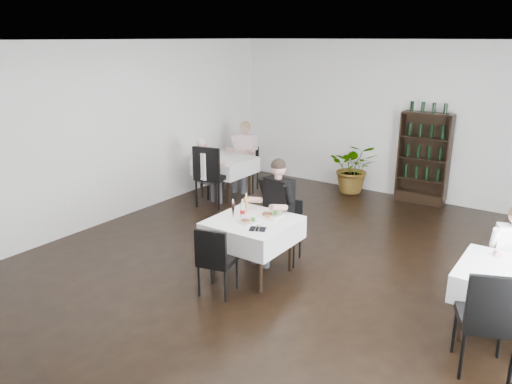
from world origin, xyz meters
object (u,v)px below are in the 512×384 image
(wine_shelf, at_px, (424,159))
(main_table, at_px, (253,230))
(potted_tree, at_px, (354,168))
(diner_main, at_px, (275,203))

(wine_shelf, relative_size, main_table, 1.70)
(potted_tree, distance_m, diner_main, 3.66)
(wine_shelf, bearing_deg, main_table, -101.78)
(diner_main, bearing_deg, main_table, -88.16)
(potted_tree, xyz_separation_m, diner_main, (0.41, -3.62, 0.33))
(main_table, bearing_deg, potted_tree, 95.83)
(wine_shelf, height_order, potted_tree, wine_shelf)
(main_table, height_order, diner_main, diner_main)
(wine_shelf, distance_m, diner_main, 3.87)
(wine_shelf, xyz_separation_m, main_table, (-0.90, -4.31, -0.23))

